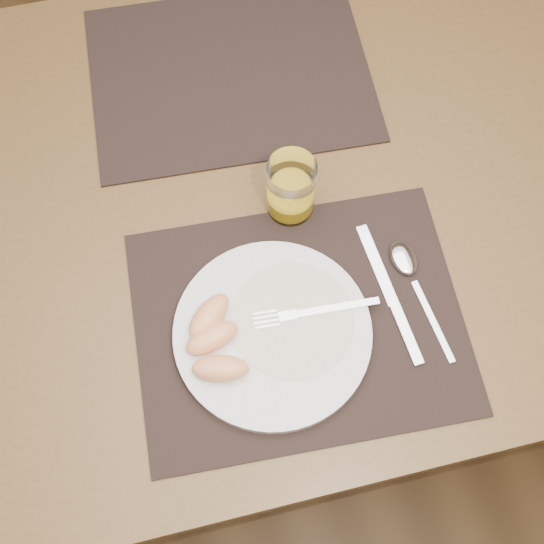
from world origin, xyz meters
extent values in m
plane|color=#54391C|center=(0.00, 0.00, 0.00)|extent=(5.00, 5.00, 0.00)
cube|color=brown|center=(0.00, 0.00, 0.73)|extent=(1.40, 0.90, 0.04)
cylinder|color=brown|center=(0.62, 0.37, 0.35)|extent=(0.06, 0.06, 0.71)
cube|color=black|center=(0.01, -0.22, 0.75)|extent=(0.47, 0.37, 0.00)
cube|color=black|center=(0.01, 0.22, 0.75)|extent=(0.47, 0.37, 0.00)
cylinder|color=white|center=(-0.03, -0.23, 0.76)|extent=(0.27, 0.27, 0.02)
cylinder|color=white|center=(0.00, -0.22, 0.77)|extent=(0.17, 0.17, 0.00)
cube|color=silver|center=(0.07, -0.22, 0.77)|extent=(0.12, 0.02, 0.00)
cube|color=silver|center=(0.00, -0.22, 0.77)|extent=(0.03, 0.02, 0.00)
cube|color=silver|center=(-0.03, -0.21, 0.77)|extent=(0.04, 0.03, 0.00)
cube|color=silver|center=(0.14, -0.16, 0.76)|extent=(0.03, 0.13, 0.00)
cube|color=silver|center=(0.15, -0.27, 0.76)|extent=(0.02, 0.09, 0.01)
cube|color=silver|center=(0.19, -0.26, 0.76)|extent=(0.02, 0.13, 0.00)
ellipsoid|color=silver|center=(0.18, -0.16, 0.76)|extent=(0.04, 0.06, 0.01)
cylinder|color=white|center=(0.05, -0.04, 0.81)|extent=(0.07, 0.07, 0.11)
cylinder|color=yellow|center=(0.05, -0.04, 0.77)|extent=(0.06, 0.06, 0.03)
ellipsoid|color=#FFA768|center=(-0.11, -0.27, 0.78)|extent=(0.08, 0.05, 0.03)
ellipsoid|color=#FFA768|center=(-0.11, -0.23, 0.78)|extent=(0.08, 0.05, 0.03)
ellipsoid|color=#FFA768|center=(-0.11, -0.20, 0.78)|extent=(0.08, 0.08, 0.03)
camera|label=1|loc=(-0.09, -0.51, 1.65)|focal=45.00mm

